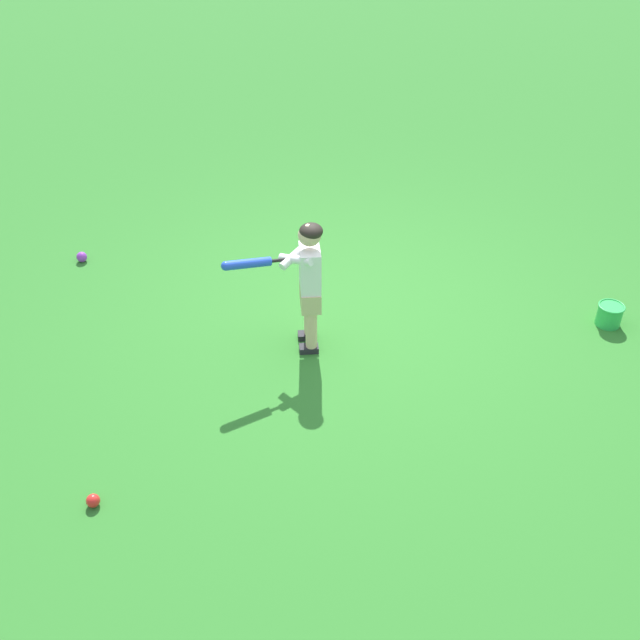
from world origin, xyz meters
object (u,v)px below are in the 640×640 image
object	(u,v)px
child_batter	(306,276)
toy_bucket	(610,314)
play_ball_by_bucket	(82,257)
play_ball_near_batter	(93,501)

from	to	relation	value
child_batter	toy_bucket	bearing A→B (deg)	172.11
play_ball_by_bucket	play_ball_near_batter	world-z (taller)	play_ball_by_bucket
child_batter	toy_bucket	size ratio (longest dim) A/B	5.00
play_ball_by_bucket	toy_bucket	distance (m)	4.69
play_ball_by_bucket	toy_bucket	xyz separation A→B (m)	(-4.20, 2.10, 0.05)
child_batter	play_ball_by_bucket	distance (m)	2.54
play_ball_near_batter	toy_bucket	size ratio (longest dim) A/B	0.40
play_ball_near_batter	toy_bucket	distance (m)	4.22
play_ball_by_bucket	toy_bucket	world-z (taller)	toy_bucket
child_batter	play_ball_by_bucket	size ratio (longest dim) A/B	11.12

